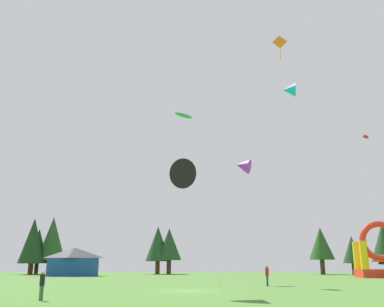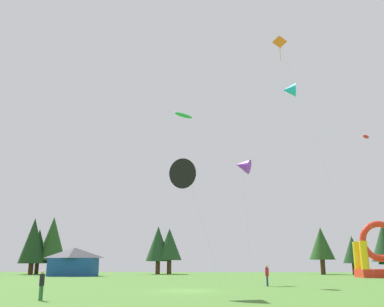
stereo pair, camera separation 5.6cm
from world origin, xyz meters
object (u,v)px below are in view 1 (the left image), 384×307
(kite_orange_diamond, at_px, (281,46))
(person_left_edge, at_px, (42,283))
(kite_cyan_delta, at_px, (289,90))
(person_midfield, at_px, (267,274))
(kite_red_parafoil, at_px, (366,137))
(kite_purple_delta, at_px, (243,166))
(kite_green_parafoil, at_px, (183,116))
(kite_black_delta, at_px, (189,174))
(festival_tent, at_px, (73,262))
(inflatable_blue_arch, at_px, (379,256))

(kite_orange_diamond, bearing_deg, person_left_edge, -152.32)
(kite_cyan_delta, distance_m, person_midfield, 29.52)
(kite_orange_diamond, distance_m, person_left_edge, 26.13)
(kite_orange_diamond, height_order, kite_red_parafoil, kite_orange_diamond)
(kite_purple_delta, height_order, kite_green_parafoil, kite_green_parafoil)
(kite_black_delta, xyz_separation_m, person_left_edge, (-8.10, -5.25, -7.32))
(kite_orange_diamond, height_order, festival_tent, kite_orange_diamond)
(kite_red_parafoil, distance_m, kite_cyan_delta, 12.35)
(kite_purple_delta, xyz_separation_m, kite_green_parafoil, (-6.64, 9.55, 8.84))
(kite_orange_diamond, bearing_deg, kite_black_delta, -158.47)
(kite_orange_diamond, xyz_separation_m, inflatable_blue_arch, (17.46, 28.89, -17.17))
(kite_black_delta, distance_m, kite_red_parafoil, 37.06)
(kite_purple_delta, bearing_deg, kite_green_parafoil, 124.82)
(kite_green_parafoil, relative_size, festival_tent, 3.05)
(kite_purple_delta, bearing_deg, kite_cyan_delta, 59.86)
(kite_purple_delta, distance_m, inflatable_blue_arch, 29.86)
(kite_cyan_delta, bearing_deg, person_midfield, -111.59)
(kite_red_parafoil, height_order, person_midfield, kite_red_parafoil)
(kite_green_parafoil, relative_size, kite_cyan_delta, 0.79)
(kite_red_parafoil, bearing_deg, person_left_edge, -134.21)
(kite_cyan_delta, distance_m, festival_tent, 41.30)
(kite_purple_delta, bearing_deg, kite_black_delta, -112.54)
(person_left_edge, height_order, person_midfield, person_midfield)
(kite_purple_delta, relative_size, person_midfield, 6.70)
(person_midfield, distance_m, inflatable_blue_arch, 28.96)
(kite_green_parafoil, height_order, kite_cyan_delta, kite_cyan_delta)
(kite_orange_diamond, bearing_deg, kite_red_parafoil, 57.04)
(kite_cyan_delta, relative_size, person_midfield, 14.24)
(kite_orange_diamond, height_order, kite_cyan_delta, kite_cyan_delta)
(festival_tent, bearing_deg, person_midfield, -45.56)
(kite_red_parafoil, bearing_deg, festival_tent, 167.44)
(kite_orange_diamond, distance_m, kite_cyan_delta, 23.55)
(person_midfield, bearing_deg, inflatable_blue_arch, 134.37)
(kite_purple_delta, xyz_separation_m, inflatable_blue_arch, (20.28, 20.15, -8.64))
(kite_black_delta, xyz_separation_m, festival_tent, (-19.53, 36.43, -6.15))
(kite_purple_delta, xyz_separation_m, kite_red_parafoil, (18.30, 15.12, 7.33))
(person_left_edge, distance_m, festival_tent, 43.24)
(kite_red_parafoil, distance_m, person_midfield, 29.73)
(kite_orange_diamond, height_order, person_midfield, kite_orange_diamond)
(kite_black_delta, relative_size, person_left_edge, 5.77)
(kite_black_delta, distance_m, person_midfield, 13.82)
(kite_purple_delta, bearing_deg, kite_orange_diamond, -72.12)
(kite_purple_delta, height_order, person_left_edge, kite_purple_delta)
(kite_orange_diamond, distance_m, kite_red_parafoil, 28.47)
(kite_black_delta, distance_m, inflatable_blue_arch, 41.02)
(kite_green_parafoil, bearing_deg, inflatable_blue_arch, 21.50)
(kite_orange_diamond, height_order, inflatable_blue_arch, kite_orange_diamond)
(kite_red_parafoil, xyz_separation_m, person_midfield, (-16.58, -17.14, -17.75))
(kite_green_parafoil, relative_size, person_midfield, 11.31)
(kite_orange_diamond, bearing_deg, kite_cyan_delta, 77.18)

